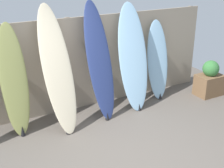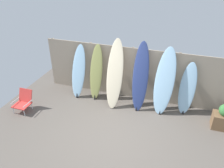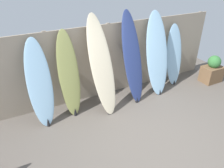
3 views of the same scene
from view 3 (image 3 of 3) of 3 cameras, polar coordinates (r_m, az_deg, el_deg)
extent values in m
plane|color=#5B544C|center=(4.47, 11.05, -14.00)|extent=(7.68, 7.68, 0.00)
cube|color=gray|center=(5.39, -0.80, 6.19)|extent=(6.08, 0.04, 1.80)
cylinder|color=gray|center=(5.03, -15.92, 3.17)|extent=(0.10, 0.10, 1.80)
cylinder|color=gray|center=(5.43, -0.98, 6.34)|extent=(0.10, 0.10, 1.80)
cylinder|color=gray|center=(6.15, 11.31, 8.60)|extent=(0.10, 0.10, 1.80)
cylinder|color=gray|center=(7.09, 20.77, 10.08)|extent=(0.10, 0.10, 1.80)
ellipsoid|color=#8CB7D6|center=(4.60, -18.42, 0.11)|extent=(0.54, 0.66, 1.78)
cone|color=black|center=(4.81, -16.35, -9.52)|extent=(0.08, 0.08, 0.18)
ellipsoid|color=olive|center=(4.72, -11.22, 2.46)|extent=(0.47, 0.53, 1.86)
cone|color=black|center=(4.98, -9.57, -7.11)|extent=(0.08, 0.08, 0.18)
ellipsoid|color=beige|center=(4.75, -2.75, 4.84)|extent=(0.57, 0.90, 2.11)
cone|color=black|center=(4.96, -0.71, -7.09)|extent=(0.08, 0.08, 0.14)
ellipsoid|color=navy|center=(5.14, 5.35, 6.77)|extent=(0.54, 0.74, 2.12)
cone|color=black|center=(5.38, 6.53, -4.03)|extent=(0.08, 0.08, 0.14)
ellipsoid|color=#8CB7D6|center=(5.57, 11.67, 7.64)|extent=(0.65, 0.71, 2.03)
cone|color=black|center=(5.79, 12.39, -1.98)|extent=(0.08, 0.08, 0.13)
ellipsoid|color=#8CB7D6|center=(6.15, 15.88, 7.24)|extent=(0.51, 0.45, 1.64)
cone|color=black|center=(6.36, 15.94, 0.46)|extent=(0.08, 0.08, 0.12)
cube|color=brown|center=(6.83, 24.51, 2.40)|extent=(0.55, 0.40, 0.46)
sphere|color=#367338|center=(6.68, 25.18, 5.27)|extent=(0.35, 0.35, 0.35)
camera|label=1|loc=(0.88, 128.93, -35.33)|focal=50.00mm
camera|label=2|loc=(4.20, 99.09, 13.67)|focal=35.00mm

